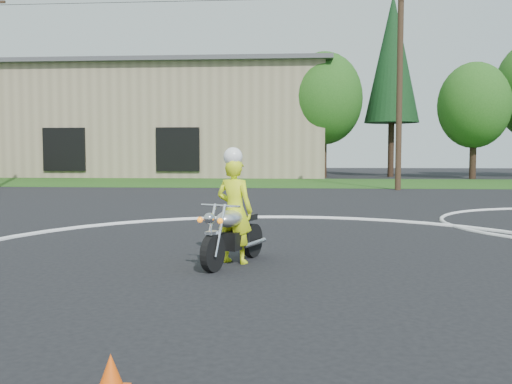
{
  "coord_description": "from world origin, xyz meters",
  "views": [
    {
      "loc": [
        0.32,
        -6.59,
        1.81
      ],
      "look_at": [
        -0.45,
        3.47,
        1.1
      ],
      "focal_mm": 40.0,
      "sensor_mm": 36.0,
      "label": 1
    }
  ],
  "objects": [
    {
      "name": "course_markings",
      "position": [
        2.17,
        4.35,
        0.01
      ],
      "size": [
        19.05,
        19.05,
        0.12
      ],
      "color": "silver",
      "rests_on": "ground"
    },
    {
      "name": "warehouse",
      "position": [
        -18.0,
        39.99,
        4.16
      ],
      "size": [
        41.0,
        17.0,
        8.3
      ],
      "color": "tan",
      "rests_on": "ground"
    },
    {
      "name": "rider_primary_grp",
      "position": [
        -0.74,
        2.57,
        0.91
      ],
      "size": [
        0.73,
        0.61,
        1.89
      ],
      "rotation": [
        0.0,
        0.0,
        -0.37
      ],
      "color": "#EAFF1A",
      "rests_on": "ground"
    },
    {
      "name": "ground",
      "position": [
        0.0,
        0.0,
        0.0
      ],
      "size": [
        120.0,
        120.0,
        0.0
      ],
      "primitive_type": "plane",
      "color": "black",
      "rests_on": "ground"
    },
    {
      "name": "primary_motorcycle",
      "position": [
        -0.74,
        2.43,
        0.49
      ],
      "size": [
        0.96,
        1.84,
        1.02
      ],
      "rotation": [
        0.0,
        0.0,
        -0.37
      ],
      "color": "black",
      "rests_on": "ground"
    },
    {
      "name": "grass_strip",
      "position": [
        0.0,
        27.0,
        0.01
      ],
      "size": [
        120.0,
        10.0,
        0.02
      ],
      "primitive_type": "cube",
      "color": "#1E4714",
      "rests_on": "ground"
    },
    {
      "name": "treeline",
      "position": [
        14.78,
        34.61,
        6.62
      ],
      "size": [
        38.2,
        8.1,
        14.52
      ],
      "color": "#382619",
      "rests_on": "ground"
    },
    {
      "name": "utility_poles",
      "position": [
        5.0,
        21.0,
        5.2
      ],
      "size": [
        41.6,
        1.12,
        10.0
      ],
      "color": "#473321",
      "rests_on": "ground"
    }
  ]
}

